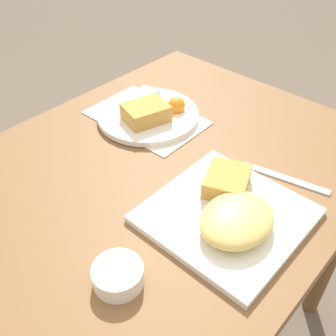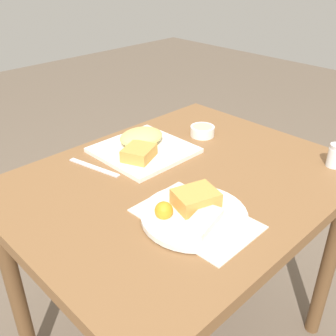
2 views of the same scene
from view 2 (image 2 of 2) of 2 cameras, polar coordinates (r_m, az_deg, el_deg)
name	(u,v)px [view 2 (image 2 of 2)]	position (r m, az deg, el deg)	size (l,w,h in m)	color
dining_table	(181,205)	(1.15, 1.89, -5.35)	(0.95, 0.75, 0.72)	brown
menu_card	(196,219)	(0.94, 4.06, -7.33)	(0.19, 0.29, 0.00)	beige
plate_square_near	(142,145)	(1.24, -3.77, 3.29)	(0.27, 0.27, 0.06)	white
plate_oval_far	(193,212)	(0.94, 3.71, -6.35)	(0.25, 0.25, 0.05)	white
sauce_ramekin	(202,131)	(1.35, 5.02, 5.41)	(0.08, 0.08, 0.03)	white
salt_shaker	(335,157)	(1.25, 23.07, 1.49)	(0.04, 0.04, 0.07)	white
butter_knife	(94,167)	(1.17, -10.70, 0.09)	(0.05, 0.18, 0.00)	silver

